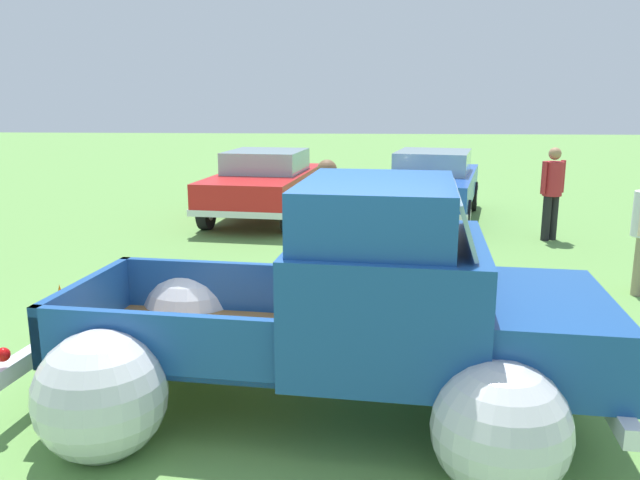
# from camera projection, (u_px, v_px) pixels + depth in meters

# --- Properties ---
(ground_plane) EXTENTS (80.00, 80.00, 0.00)m
(ground_plane) POSITION_uv_depth(u_px,v_px,m) (308.00, 406.00, 5.32)
(ground_plane) COLOR #609347
(vintage_pickup_truck) EXTENTS (4.78, 3.12, 1.96)m
(vintage_pickup_truck) POSITION_uv_depth(u_px,v_px,m) (355.00, 324.00, 5.09)
(vintage_pickup_truck) COLOR black
(vintage_pickup_truck) RESTS_ON ground
(show_car_0) EXTENTS (2.30, 4.31, 1.43)m
(show_car_0) POSITION_uv_depth(u_px,v_px,m) (265.00, 182.00, 13.38)
(show_car_0) COLOR black
(show_car_0) RESTS_ON ground
(show_car_1) EXTENTS (2.63, 4.48, 1.43)m
(show_car_1) POSITION_uv_depth(u_px,v_px,m) (432.00, 183.00, 13.28)
(show_car_1) COLOR black
(show_car_1) RESTS_ON ground
(spectator_0) EXTENTS (0.51, 0.46, 1.67)m
(spectator_0) POSITION_uv_depth(u_px,v_px,m) (552.00, 188.00, 11.28)
(spectator_0) COLOR black
(spectator_0) RESTS_ON ground
(spectator_2) EXTENTS (0.52, 0.45, 1.81)m
(spectator_2) POSITION_uv_depth(u_px,v_px,m) (327.00, 223.00, 7.68)
(spectator_2) COLOR navy
(spectator_2) RESTS_ON ground
(lane_cone_0) EXTENTS (0.36, 0.36, 0.63)m
(lane_cone_0) POSITION_uv_depth(u_px,v_px,m) (118.00, 288.00, 7.55)
(lane_cone_0) COLOR black
(lane_cone_0) RESTS_ON ground
(lane_cone_1) EXTENTS (0.36, 0.36, 0.63)m
(lane_cone_1) POSITION_uv_depth(u_px,v_px,m) (62.00, 313.00, 6.67)
(lane_cone_1) COLOR black
(lane_cone_1) RESTS_ON ground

